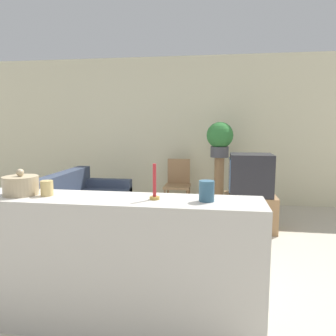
% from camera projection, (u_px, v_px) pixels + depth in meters
% --- Properties ---
extents(ground_plane, '(14.00, 14.00, 0.00)m').
position_uv_depth(ground_plane, '(101.00, 287.00, 2.99)').
color(ground_plane, beige).
extents(wall_back, '(9.00, 0.06, 2.70)m').
position_uv_depth(wall_back, '(163.00, 131.00, 6.17)').
color(wall_back, beige).
rests_on(wall_back, ground_plane).
extents(couch, '(0.93, 1.97, 0.77)m').
position_uv_depth(couch, '(79.00, 210.00, 4.59)').
color(couch, '#384256').
rests_on(couch, ground_plane).
extents(tv_stand, '(0.71, 0.52, 0.49)m').
position_uv_depth(tv_stand, '(250.00, 212.00, 4.59)').
color(tv_stand, '#9E754C').
rests_on(tv_stand, ground_plane).
extents(television, '(0.58, 0.50, 0.58)m').
position_uv_depth(television, '(250.00, 175.00, 4.52)').
color(television, '#232328').
rests_on(television, tv_stand).
extents(wooden_chair, '(0.44, 0.44, 0.87)m').
position_uv_depth(wooden_chair, '(178.00, 182.00, 5.71)').
color(wooden_chair, '#9E754C').
rests_on(wooden_chair, ground_plane).
extents(plant_stand, '(0.16, 0.16, 0.93)m').
position_uv_depth(plant_stand, '(219.00, 185.00, 5.50)').
color(plant_stand, '#9E754C').
rests_on(plant_stand, ground_plane).
extents(potted_plant, '(0.44, 0.44, 0.58)m').
position_uv_depth(potted_plant, '(220.00, 138.00, 5.39)').
color(potted_plant, '#4C4C51').
rests_on(potted_plant, plant_stand).
extents(foreground_counter, '(2.73, 0.44, 0.96)m').
position_uv_depth(foreground_counter, '(74.00, 260.00, 2.41)').
color(foreground_counter, beige).
rests_on(foreground_counter, ground_plane).
extents(decorative_bowl, '(0.25, 0.25, 0.19)m').
position_uv_depth(decorative_bowl, '(21.00, 185.00, 2.40)').
color(decorative_bowl, tan).
rests_on(decorative_bowl, foreground_counter).
extents(candle_jar, '(0.09, 0.09, 0.11)m').
position_uv_depth(candle_jar, '(47.00, 188.00, 2.37)').
color(candle_jar, tan).
rests_on(candle_jar, foreground_counter).
extents(candlestick, '(0.07, 0.07, 0.25)m').
position_uv_depth(candlestick, '(155.00, 188.00, 2.25)').
color(candlestick, '#B7933D').
rests_on(candlestick, foreground_counter).
extents(coffee_tin, '(0.10, 0.10, 0.14)m').
position_uv_depth(coffee_tin, '(207.00, 191.00, 2.19)').
color(coffee_tin, '#335B75').
rests_on(coffee_tin, foreground_counter).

